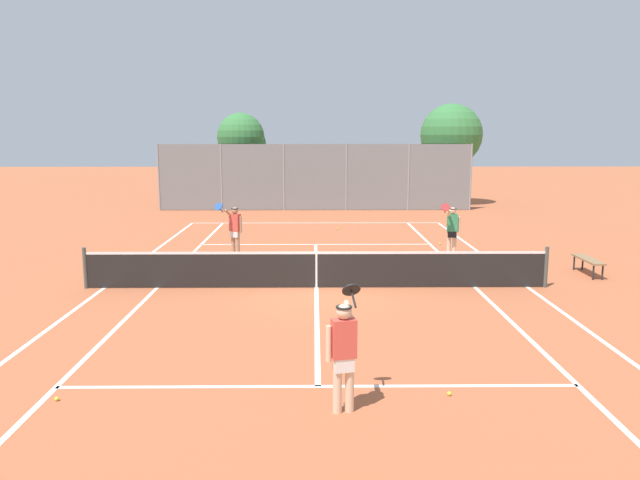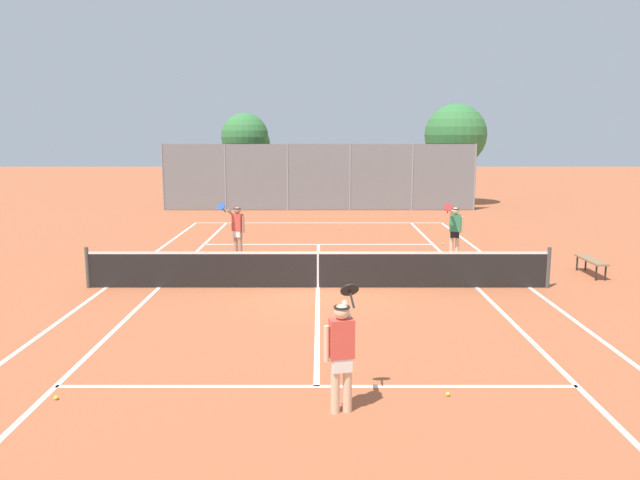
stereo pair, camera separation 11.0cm
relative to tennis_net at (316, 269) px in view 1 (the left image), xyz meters
The scene contains 14 objects.
ground_plane 0.51m from the tennis_net, ahead, with size 120.00×120.00×0.00m, color #B25B38.
court_line_markings 0.51m from the tennis_net, ahead, with size 11.10×23.90×0.01m.
tennis_net is the anchor object (origin of this frame).
player_near_side 7.32m from the tennis_net, 87.19° to the right, with size 0.55×0.83×1.77m.
player_far_left 5.06m from the tennis_net, 121.50° to the left, with size 0.87×0.66×1.77m.
player_far_right 6.11m from the tennis_net, 43.53° to the left, with size 0.75×0.72×1.77m.
loose_tennis_ball_0 10.08m from the tennis_net, 84.76° to the left, with size 0.07×0.07×0.07m, color #D1DB33.
loose_tennis_ball_1 7.07m from the tennis_net, 73.52° to the right, with size 0.07×0.07×0.07m, color #D1DB33.
loose_tennis_ball_2 7.95m from the tennis_net, 119.54° to the right, with size 0.07×0.07×0.07m, color #D1DB33.
loose_tennis_ball_3 7.79m from the tennis_net, 54.79° to the left, with size 0.07×0.07×0.07m, color #D1DB33.
courtside_bench 7.83m from the tennis_net, 10.67° to the left, with size 0.36×1.50×0.47m.
back_fence 16.61m from the tennis_net, 90.00° to the left, with size 16.23×0.08×3.44m.
tree_behind_left 19.80m from the tennis_net, 101.77° to the left, with size 2.69×2.61×5.08m.
tree_behind_right 21.13m from the tennis_net, 68.47° to the left, with size 3.43×3.43×5.59m.
Camera 1 is at (-0.06, -15.72, 3.94)m, focal length 35.00 mm.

